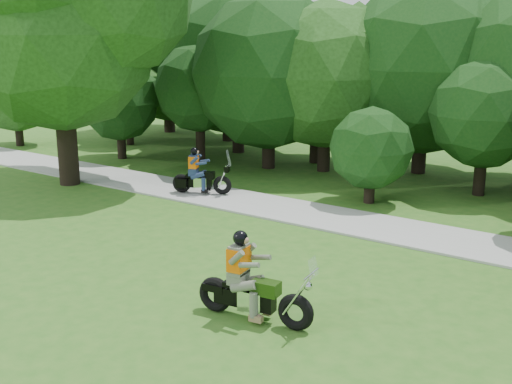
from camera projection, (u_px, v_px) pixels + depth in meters
The scene contains 6 objects.
ground at pixel (163, 340), 10.99m from camera, with size 100.00×100.00×0.00m, color #2D651C.
walkway at pixel (368, 225), 17.30m from camera, with size 60.00×2.20×0.06m, color #9F9F9A.
tree_line at pixel (450, 76), 21.83m from camera, with size 40.43×12.14×7.73m.
big_tree_west at pixel (65, 10), 20.88m from camera, with size 8.64×6.56×9.96m.
chopper_motorcycle at pixel (249, 288), 11.63m from camera, with size 2.35×0.73×1.68m.
touring_motorcycle at pixel (198, 177), 20.40m from camera, with size 1.84×1.17×1.49m.
Camera 1 is at (7.10, -7.24, 5.18)m, focal length 45.00 mm.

